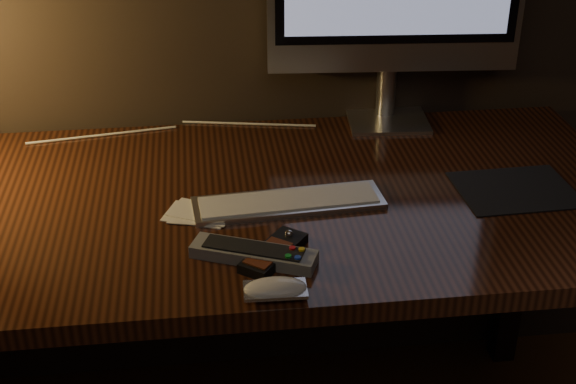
{
  "coord_description": "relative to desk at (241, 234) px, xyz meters",
  "views": [
    {
      "loc": [
        -0.08,
        0.46,
        1.52
      ],
      "look_at": [
        0.08,
        1.73,
        0.82
      ],
      "focal_mm": 50.0,
      "sensor_mm": 36.0,
      "label": 1
    }
  ],
  "objects": [
    {
      "name": "mousepad",
      "position": [
        0.55,
        -0.11,
        0.13
      ],
      "size": [
        0.24,
        0.19,
        0.0
      ],
      "primitive_type": "cube",
      "rotation": [
        0.0,
        0.0,
        0.03
      ],
      "color": "black",
      "rests_on": "desk"
    },
    {
      "name": "tv_remote",
      "position": [
        0.0,
        -0.3,
        0.14
      ],
      "size": [
        0.22,
        0.14,
        0.03
      ],
      "rotation": [
        0.0,
        0.0,
        -0.4
      ],
      "color": "gray",
      "rests_on": "desk"
    },
    {
      "name": "papers",
      "position": [
        -0.09,
        -0.13,
        0.13
      ],
      "size": [
        0.14,
        0.12,
        0.01
      ],
      "primitive_type": "cube",
      "rotation": [
        0.0,
        0.0,
        -0.39
      ],
      "color": "white",
      "rests_on": "desk"
    },
    {
      "name": "cable",
      "position": [
        -0.13,
        0.26,
        0.13
      ],
      "size": [
        0.66,
        0.04,
        0.01
      ],
      "primitive_type": "cylinder",
      "rotation": [
        0.0,
        1.57,
        -0.06
      ],
      "color": "white",
      "rests_on": "desk"
    },
    {
      "name": "keyboard",
      "position": [
        0.09,
        -0.11,
        0.14
      ],
      "size": [
        0.38,
        0.13,
        0.01
      ],
      "primitive_type": "cube",
      "rotation": [
        0.0,
        0.0,
        0.07
      ],
      "color": "silver",
      "rests_on": "desk"
    },
    {
      "name": "desk",
      "position": [
        0.0,
        0.0,
        0.0
      ],
      "size": [
        1.6,
        0.75,
        0.75
      ],
      "color": "#3E1C0E",
      "rests_on": "ground"
    },
    {
      "name": "media_remote",
      "position": [
        0.04,
        -0.29,
        0.14
      ],
      "size": [
        0.13,
        0.15,
        0.03
      ],
      "rotation": [
        0.0,
        0.0,
        0.91
      ],
      "color": "black",
      "rests_on": "desk"
    },
    {
      "name": "mouse",
      "position": [
        0.03,
        -0.41,
        0.14
      ],
      "size": [
        0.11,
        0.06,
        0.02
      ],
      "primitive_type": "ellipsoid",
      "rotation": [
        0.0,
        0.0,
        -0.03
      ],
      "color": "white",
      "rests_on": "desk"
    }
  ]
}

